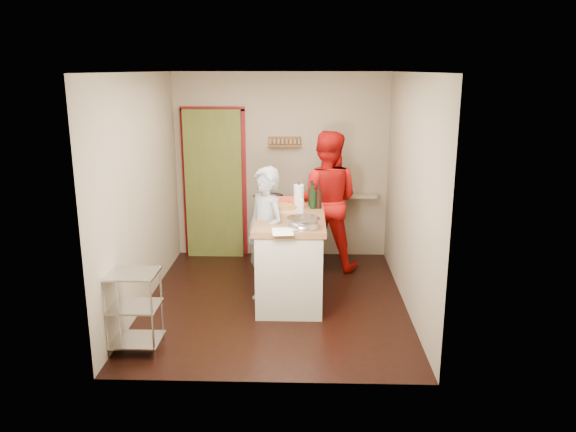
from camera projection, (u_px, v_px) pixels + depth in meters
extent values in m
plane|color=black|center=(275.00, 301.00, 6.56)|extent=(3.50, 3.50, 0.00)
cube|color=gray|center=(281.00, 166.00, 7.92)|extent=(3.00, 0.04, 2.60)
cube|color=#565B23|center=(216.00, 183.00, 8.06)|extent=(0.80, 0.40, 2.10)
cube|color=maroon|center=(186.00, 183.00, 8.01)|extent=(0.06, 0.06, 2.10)
cube|color=maroon|center=(244.00, 184.00, 7.98)|extent=(0.06, 0.06, 2.10)
cube|color=maroon|center=(212.00, 109.00, 7.73)|extent=(0.90, 0.06, 0.06)
cube|color=brown|center=(285.00, 146.00, 7.79)|extent=(0.46, 0.09, 0.03)
cube|color=brown|center=(285.00, 141.00, 7.82)|extent=(0.46, 0.02, 0.12)
cube|color=olive|center=(285.00, 142.00, 7.78)|extent=(0.42, 0.04, 0.07)
cube|color=gray|center=(348.00, 196.00, 7.90)|extent=(0.80, 0.18, 0.04)
cube|color=black|center=(334.00, 187.00, 7.87)|extent=(0.10, 0.14, 0.22)
cube|color=gray|center=(141.00, 192.00, 6.27)|extent=(0.04, 3.50, 2.60)
cube|color=gray|center=(410.00, 194.00, 6.18)|extent=(0.04, 3.50, 2.60)
cube|color=white|center=(274.00, 71.00, 5.90)|extent=(3.00, 3.50, 0.02)
cube|color=black|center=(284.00, 234.00, 7.84)|extent=(0.60, 0.55, 0.80)
cube|color=black|center=(284.00, 204.00, 7.73)|extent=(0.60, 0.55, 0.06)
cube|color=maroon|center=(283.00, 202.00, 7.44)|extent=(0.60, 0.15, 0.17)
cylinder|color=black|center=(274.00, 196.00, 7.84)|extent=(0.26, 0.26, 0.05)
cylinder|color=silver|center=(105.00, 319.00, 5.17)|extent=(0.02, 0.02, 0.80)
cylinder|color=silver|center=(152.00, 320.00, 5.16)|extent=(0.02, 0.02, 0.80)
cylinder|color=silver|center=(118.00, 303.00, 5.52)|extent=(0.02, 0.02, 0.80)
cylinder|color=silver|center=(162.00, 304.00, 5.50)|extent=(0.02, 0.02, 0.80)
cube|color=silver|center=(137.00, 340.00, 5.41)|extent=(0.48, 0.40, 0.02)
cube|color=silver|center=(134.00, 306.00, 5.32)|extent=(0.48, 0.40, 0.02)
cube|color=silver|center=(132.00, 274.00, 5.24)|extent=(0.48, 0.40, 0.02)
cube|color=#C0B5A3|center=(290.00, 261.00, 6.53)|extent=(0.72, 1.26, 0.94)
cube|color=#8F6036|center=(290.00, 219.00, 6.40)|extent=(0.78, 1.33, 0.07)
cube|color=#E8BC8D|center=(283.00, 209.00, 6.69)|extent=(0.40, 0.40, 0.02)
cylinder|color=#C2773C|center=(283.00, 207.00, 6.68)|extent=(0.32, 0.32, 0.02)
ellipsoid|color=silver|center=(303.00, 223.00, 5.92)|extent=(0.35, 0.35, 0.11)
cylinder|color=white|center=(299.00, 196.00, 6.77)|extent=(0.12, 0.12, 0.28)
cylinder|color=silver|center=(301.00, 207.00, 6.48)|extent=(0.06, 0.06, 0.17)
cube|color=white|center=(282.00, 232.00, 5.79)|extent=(0.24, 0.32, 0.00)
cylinder|color=black|center=(312.00, 193.00, 6.86)|extent=(0.08, 0.08, 0.31)
cylinder|color=black|center=(319.00, 196.00, 6.74)|extent=(0.08, 0.08, 0.31)
cylinder|color=black|center=(313.00, 196.00, 6.72)|extent=(0.08, 0.08, 0.31)
imported|color=silver|center=(266.00, 237.00, 6.35)|extent=(0.66, 0.69, 1.59)
imported|color=#B10E0B|center=(326.00, 201.00, 7.46)|extent=(1.01, 0.85, 1.86)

